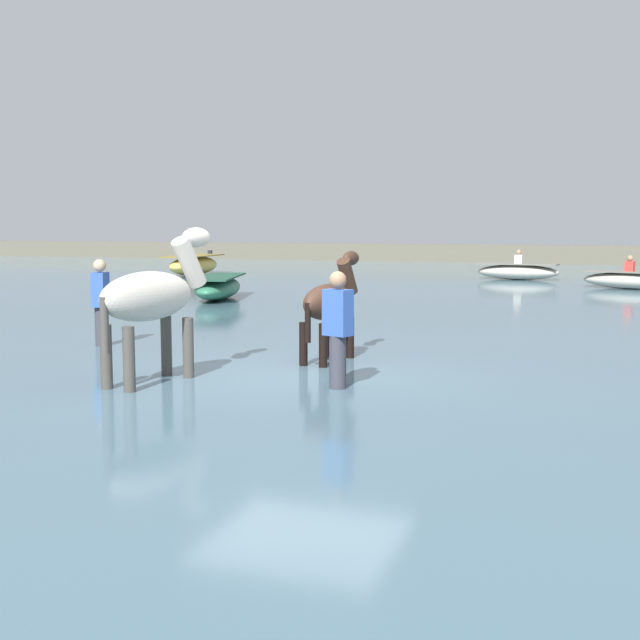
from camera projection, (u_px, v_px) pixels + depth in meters
ground_plane at (304, 392)px, 10.65m from camera, size 120.00×120.00×0.00m
water_surface at (448, 309)px, 20.01m from camera, size 90.00×90.00×0.25m
horse_lead_dark_bay at (330, 304)px, 11.48m from camera, size 0.58×1.65×1.78m
horse_trailing_pinto at (152, 300)px, 9.90m from camera, size 0.79×1.97×2.13m
boat_near_port at (218, 288)px, 21.24m from camera, size 1.88×3.45×0.60m
boat_far_inshore at (194, 265)px, 31.53m from camera, size 1.68×3.76×0.89m
boat_far_offshore at (630, 280)px, 24.58m from camera, size 2.95×1.82×1.01m
boat_mid_channel at (518, 271)px, 28.76m from camera, size 2.92×1.23×1.05m
person_onlooker_left at (101, 307)px, 12.94m from camera, size 0.28×0.36×1.63m
person_onlooker_right at (338, 337)px, 9.55m from camera, size 0.37×0.30×1.63m
far_shoreline at (533, 257)px, 41.52m from camera, size 80.00×2.40×1.14m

